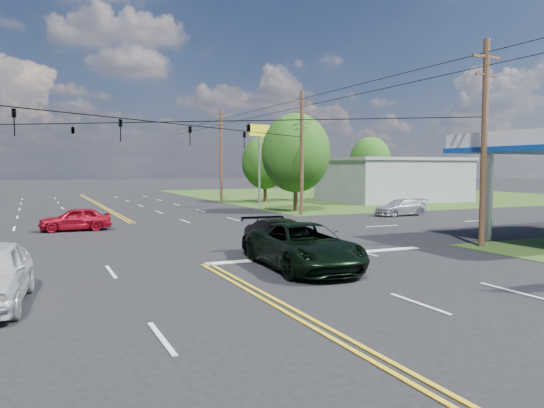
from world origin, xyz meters
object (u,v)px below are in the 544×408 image
tree_right_a (296,153)px  tree_right_b (265,162)px  pickup_dkgreen (304,246)px  pole_se (484,141)px  retail_ne (393,181)px  pole_right_far (221,154)px  pole_ne (302,151)px  tree_far_r (370,161)px  suv_black (283,241)px

tree_right_a → tree_right_b: size_ratio=1.15×
tree_right_a → pickup_dkgreen: 25.18m
pole_se → retail_ne: bearing=59.6°
pole_right_far → tree_right_a: (1.00, -16.00, -0.30)m
pole_ne → tree_far_r: size_ratio=1.25×
pole_ne → suv_black: pole_ne is taller
retail_ne → pickup_dkgreen: 40.60m
tree_far_r → pickup_dkgreen: 50.97m
tree_right_a → suv_black: bearing=-118.2°
retail_ne → pole_ne: size_ratio=1.47×
tree_right_b → tree_right_a: bearing=-101.8°
pole_se → pole_ne: same height
retail_ne → suv_black: 39.28m
suv_black → tree_right_a: bearing=67.1°
pole_right_far → suv_black: size_ratio=1.81×
pole_ne → tree_right_a: size_ratio=1.16×
pole_se → tree_right_a: bearing=87.3°
retail_ne → tree_right_b: 14.22m
pole_se → pole_right_far: (0.00, 37.00, 0.25)m
pole_right_far → tree_right_b: 5.40m
tree_right_a → tree_far_r: size_ratio=1.07×
pole_ne → tree_far_r: pole_ne is taller
tree_right_a → tree_right_b: (2.50, 12.00, -0.65)m
pole_ne → pickup_dkgreen: pole_ne is taller
tree_right_b → suv_black: (-13.50, -32.50, -3.42)m
pole_ne → tree_right_a: (1.00, 3.00, -0.05)m
retail_ne → pickup_dkgreen: retail_ne is taller
pole_se → suv_black: size_ratio=1.72×
pole_ne → pickup_dkgreen: bearing=-117.4°
tree_far_r → tree_right_a: bearing=-138.0°
retail_ne → pole_right_far: size_ratio=1.40×
pole_se → suv_black: (-10.00, 0.50, -4.11)m
tree_right_b → tree_far_r: bearing=18.9°
pole_right_far → pickup_dkgreen: bearing=-104.6°
retail_ne → tree_far_r: size_ratio=1.83×
tree_right_b → pole_se: bearing=-96.1°
pole_ne → suv_black: bearing=-119.7°
tree_far_r → pole_se: bearing=-118.3°
pole_ne → tree_right_b: bearing=76.9°
tree_right_b → retail_ne: bearing=-16.5°
tree_right_a → pole_ne: bearing=-108.4°
tree_far_r → retail_ne: bearing=-111.8°
suv_black → pole_right_far: bearing=80.0°
retail_ne → tree_far_r: bearing=68.2°
suv_black → tree_right_b: bearing=72.7°
pole_right_far → tree_right_b: size_ratio=1.41×
tree_far_r → pickup_dkgreen: bearing=-127.6°
retail_ne → suv_black: size_ratio=2.53×
pole_ne → pickup_dkgreen: (-10.00, -19.29, -4.08)m
pole_right_far → tree_right_a: 16.03m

